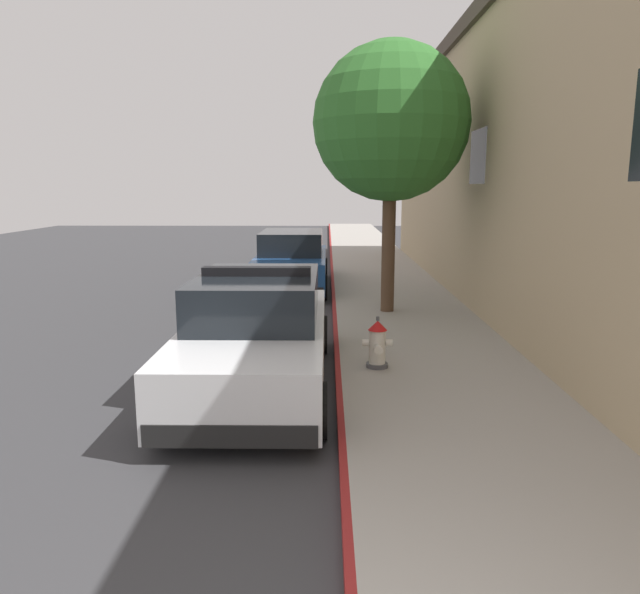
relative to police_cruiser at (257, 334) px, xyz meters
The scene contains 8 objects.
ground_plane 5.43m from the police_cruiser, 129.17° to the left, with size 29.69×60.00×0.20m, color #353538.
sidewalk_pavement 4.96m from the police_cruiser, 57.90° to the left, with size 2.89×60.00×0.15m, color #9E9991.
curb_painted_edge 4.36m from the police_cruiser, 74.84° to the left, with size 0.08×60.00×0.15m, color maroon.
storefront_building 8.73m from the police_cruiser, 32.82° to the left, with size 6.20×24.88×6.47m.
police_cruiser is the anchor object (origin of this frame).
parked_car_silver_ahead 8.10m from the police_cruiser, 89.98° to the left, with size 1.94×4.84×1.56m.
fire_hydrant 1.77m from the police_cruiser, 13.95° to the left, with size 0.44×0.40×0.76m.
street_tree 5.96m from the police_cruiser, 63.13° to the left, with size 3.17×3.17×5.47m.
Camera 1 is at (-0.20, -2.10, 2.77)m, focal length 33.19 mm.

